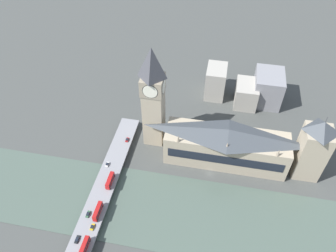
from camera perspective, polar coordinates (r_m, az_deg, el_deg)
The scene contains 17 objects.
ground_plane at distance 220.68m, azimuth 7.29°, elevation -8.28°, with size 600.00×600.00×0.00m, color #424442.
river_water at distance 202.70m, azimuth 6.32°, elevation -15.46°, with size 52.43×360.00×0.30m, color #47564C.
parliament_hall at distance 218.79m, azimuth 10.09°, elevation -3.34°, with size 22.78×80.16×29.33m.
clock_tower at distance 211.73m, azimuth -2.61°, elevation 5.21°, with size 14.52×14.52×76.10m.
victoria_tower at distance 221.56m, azimuth 23.91°, elevation -3.61°, with size 16.46×16.46×49.66m.
road_bridge at distance 209.17m, azimuth -11.67°, elevation -11.85°, with size 136.86×13.51×4.40m.
double_decker_bus_lead at distance 190.60m, azimuth -14.41°, elevation -19.81°, with size 11.93×2.50×5.07m.
double_decker_bus_mid at distance 210.51m, azimuth -10.07°, elevation -9.29°, with size 11.26×2.66×4.66m.
double_decker_bus_rear at distance 199.61m, azimuth -12.14°, elevation -14.28°, with size 11.37×2.53×4.92m.
car_northbound_lead at distance 233.45m, azimuth -7.13°, elevation -2.38°, with size 3.99×1.88×1.41m.
car_northbound_mid at distance 221.03m, azimuth -10.52°, elevation -6.58°, with size 3.92×1.91×1.36m.
car_northbound_tail at distance 196.07m, azimuth -15.55°, elevation -18.49°, with size 4.67×1.85×1.23m.
car_southbound_lead at distance 197.55m, azimuth -13.05°, elevation -16.76°, with size 3.97×1.85×1.37m.
car_southbound_mid at distance 202.18m, azimuth -13.75°, elevation -14.68°, with size 4.30×1.76×1.44m.
city_block_west at distance 273.99m, azimuth 16.96°, elevation 6.36°, with size 27.73×21.64×25.78m.
city_block_center at distance 269.16m, azimuth 13.47°, elevation 5.47°, with size 23.18×17.30×18.97m.
city_block_east at distance 271.33m, azimuth 8.29°, elevation 7.66°, with size 22.16×15.58×25.97m.
Camera 1 is at (-133.47, 2.12, 175.74)m, focal length 35.00 mm.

